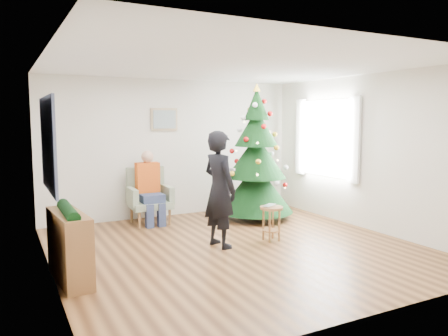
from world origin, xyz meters
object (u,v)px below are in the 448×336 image
stool (271,223)px  armchair (149,203)px  christmas_tree (256,159)px  console (70,247)px  standing_man (220,189)px

stool → armchair: armchair is taller
christmas_tree → armchair: 2.11m
stool → armchair: bearing=123.6°
christmas_tree → console: bearing=-153.8°
christmas_tree → stool: christmas_tree is taller
christmas_tree → standing_man: bearing=-137.4°
standing_man → console: (-2.15, -0.45, -0.45)m
armchair → console: size_ratio=0.99×
christmas_tree → console: size_ratio=2.50×
armchair → christmas_tree: bearing=-15.1°
stool → standing_man: 1.02m
christmas_tree → stool: 1.75m
console → armchair: bearing=48.9°
christmas_tree → armchair: size_ratio=2.53×
armchair → standing_man: (0.47, -1.87, 0.48)m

